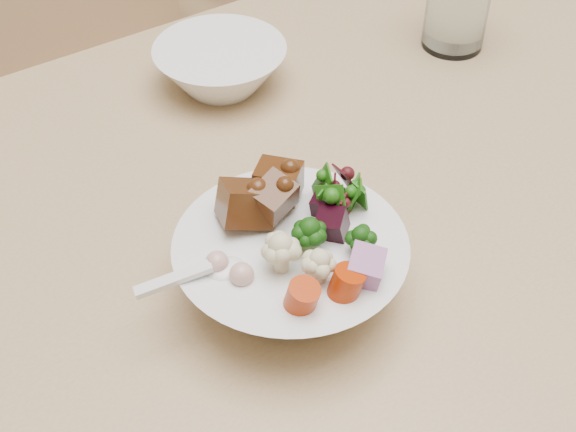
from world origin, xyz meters
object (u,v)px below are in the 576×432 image
Objects in this scene: chair_far at (119,88)px; food_bowl at (291,262)px; side_bowl at (221,67)px; dining_table at (539,183)px; water_glass at (458,1)px.

food_bowl is (-0.13, -0.64, 0.24)m from chair_far.
chair_far reaches higher than side_bowl.
dining_table is 0.23m from water_glass.
water_glass is at bearing 82.02° from dining_table.
chair_far reaches higher than dining_table.
water_glass reaches higher than dining_table.
food_bowl is at bearing -151.95° from water_glass.
side_bowl is at bearing 162.26° from water_glass.
chair_far is 0.57m from water_glass.
food_bowl is at bearing -111.15° from side_bowl.
dining_table is 7.97× the size of food_bowl.
chair_far is 0.43m from side_bowl.
chair_far is 4.57× the size of food_bowl.
dining_table is at bearing -48.76° from side_bowl.
food_bowl is 0.43m from water_glass.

